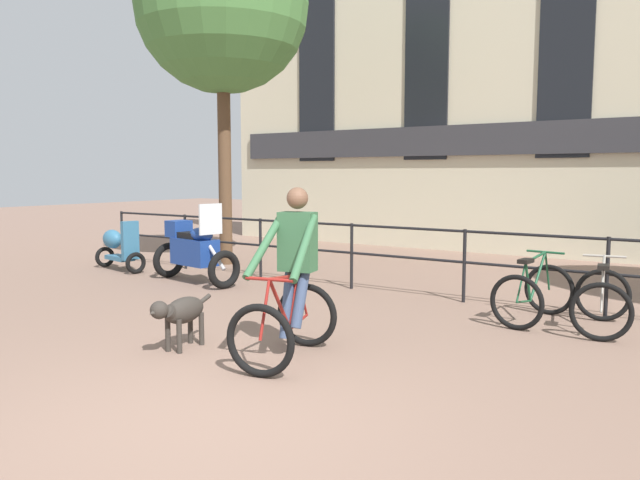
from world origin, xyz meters
TOP-DOWN VIEW (x-y plane):
  - ground_plane at (0.00, 0.00)m, footprint 60.00×60.00m
  - canal_railing at (-0.00, 5.20)m, footprint 15.05×0.05m
  - building_facade at (0.00, 10.99)m, footprint 18.00×0.72m
  - cyclist_with_bike at (-0.44, 1.67)m, footprint 0.92×1.29m
  - dog at (-1.55, 1.24)m, footprint 0.29×0.95m
  - parked_motorcycle at (-4.35, 4.18)m, footprint 1.79×0.89m
  - parked_bicycle_near_lamp at (1.16, 4.54)m, footprint 0.77×1.17m
  - parked_bicycle_mid_left at (1.94, 4.54)m, footprint 0.82×1.20m
  - parked_scooter at (-6.55, 4.36)m, footprint 1.33×0.63m
  - tree_canalside_left at (-5.42, 6.12)m, footprint 3.40×3.40m

SIDE VIEW (x-z plane):
  - ground_plane at x=0.00m, z-range 0.00..0.00m
  - parked_bicycle_near_lamp at x=1.16m, z-range -0.07..0.79m
  - parked_bicycle_mid_left at x=1.94m, z-range -0.07..0.79m
  - dog at x=-1.55m, z-range 0.11..0.69m
  - parked_scooter at x=-6.55m, z-range -0.02..0.94m
  - parked_motorcycle at x=-4.35m, z-range -0.11..1.24m
  - canal_railing at x=0.00m, z-range 0.18..1.23m
  - cyclist_with_bike at x=-0.44m, z-range -0.09..1.61m
  - building_facade at x=0.00m, z-range -0.02..8.00m
  - tree_canalside_left at x=-5.42m, z-range 1.68..8.48m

